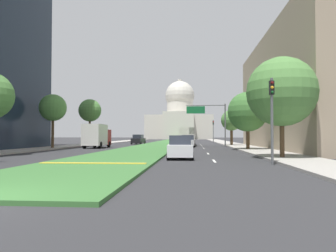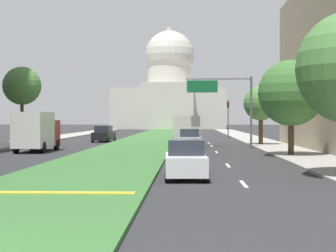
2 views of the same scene
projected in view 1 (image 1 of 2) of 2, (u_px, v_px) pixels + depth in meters
ground_plane at (168, 142)px, 75.40m from camera, size 297.33×297.33×0.00m
grass_median at (166, 143)px, 68.67m from camera, size 6.85×121.63×0.14m
median_curb_nose at (93, 163)px, 18.31m from camera, size 6.17×0.50×0.04m
lane_dashes_right at (204, 149)px, 40.82m from camera, size 0.16×38.84×0.01m
sidewalk_left at (98, 144)px, 62.94m from camera, size 4.00×121.63×0.15m
sidewalk_right at (230, 144)px, 60.93m from camera, size 4.00×121.63×0.15m
midrise_block_right at (327, 91)px, 40.36m from camera, size 15.65×34.43×14.62m
capitol_building at (180, 119)px, 142.25m from camera, size 28.43×29.88×26.83m
traffic_light_near_right at (272, 109)px, 18.96m from camera, size 0.28×0.35×5.20m
traffic_light_far_right at (213, 128)px, 73.14m from camera, size 0.28×0.35×5.20m
overhead_guide_sign at (210, 116)px, 48.37m from camera, size 6.03×0.20×6.50m
street_tree_right_near at (282, 92)px, 23.60m from camera, size 5.15×5.15×7.56m
street_tree_left_mid at (53, 108)px, 40.67m from camera, size 3.43×3.43×6.99m
street_tree_right_mid at (248, 112)px, 37.14m from camera, size 4.66×4.66×6.83m
street_tree_left_far at (90, 111)px, 53.88m from camera, size 3.81×3.81×7.84m
street_tree_right_far at (231, 120)px, 52.19m from camera, size 3.41×3.41×5.90m
sedan_lead_stopped at (180, 148)px, 23.98m from camera, size 2.00×4.34×1.75m
sedan_midblock at (188, 141)px, 46.52m from camera, size 2.14×4.48×1.77m
sedan_distant at (138, 140)px, 61.26m from camera, size 2.20×4.77×1.86m
box_truck_delivery at (97, 136)px, 43.56m from camera, size 2.40×6.40×3.20m
city_bus at (187, 135)px, 54.99m from camera, size 2.62×11.00×2.95m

